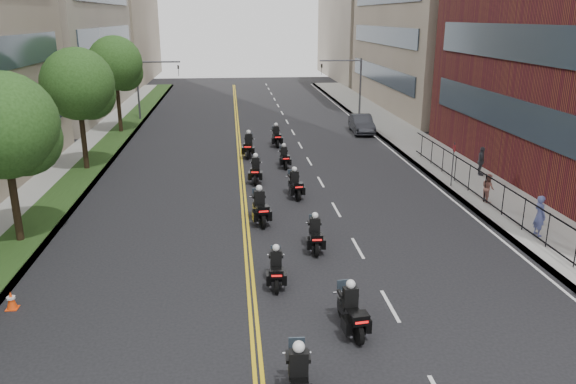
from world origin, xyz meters
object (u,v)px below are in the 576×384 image
motorcycle_3 (315,236)px  motorcycle_6 (256,171)px  motorcycle_5 (295,185)px  pedestrian_c (481,161)px  motorcycle_0 (299,383)px  motorcycle_4 (260,208)px  motorcycle_1 (351,312)px  pedestrian_b (488,188)px  traffic_cone (11,300)px  motorcycle_8 (249,146)px  motorcycle_9 (276,137)px  motorcycle_2 (276,269)px  pedestrian_a (540,216)px  parked_sedan (362,124)px  motorcycle_7 (284,158)px

motorcycle_3 → motorcycle_6: (-1.99, 10.39, 0.04)m
motorcycle_5 → pedestrian_c: (11.66, 2.71, 0.37)m
motorcycle_0 → motorcycle_4: bearing=94.1°
motorcycle_5 → motorcycle_1: bearing=-96.2°
motorcycle_5 → pedestrian_b: size_ratio=1.53×
traffic_cone → motorcycle_6: bearing=58.2°
motorcycle_1 → motorcycle_5: 13.73m
traffic_cone → motorcycle_8: bearing=67.2°
motorcycle_9 → pedestrian_b: bearing=-58.9°
motorcycle_2 → traffic_cone: motorcycle_2 is taller
motorcycle_2 → motorcycle_5: (1.86, 10.31, 0.05)m
motorcycle_5 → motorcycle_9: bearing=82.9°
pedestrian_b → motorcycle_6: bearing=61.9°
motorcycle_9 → pedestrian_a: (9.97, -19.64, 0.37)m
pedestrian_b → pedestrian_c: size_ratio=0.84×
motorcycle_3 → parked_sedan: (7.56, 24.22, 0.12)m
motorcycle_1 → motorcycle_6: bearing=90.7°
parked_sedan → motorcycle_9: bearing=-147.6°
motorcycle_6 → traffic_cone: 16.82m
motorcycle_6 → parked_sedan: motorcycle_6 is taller
motorcycle_9 → motorcycle_6: bearing=-104.2°
pedestrian_b → traffic_cone: pedestrian_b is taller
motorcycle_9 → traffic_cone: (-10.87, -23.82, -0.38)m
motorcycle_1 → parked_sedan: size_ratio=0.50×
pedestrian_b → motorcycle_8: bearing=42.0°
motorcycle_4 → motorcycle_8: (-0.07, 13.23, 0.02)m
motorcycle_4 → motorcycle_5: 4.32m
motorcycle_0 → pedestrian_a: (11.84, 10.11, 0.35)m
motorcycle_0 → traffic_cone: (-8.99, 5.93, -0.40)m
motorcycle_3 → motorcycle_2: bearing=-118.3°
motorcycle_1 → pedestrian_c: size_ratio=1.31×
motorcycle_5 → pedestrian_b: (9.85, -2.20, 0.23)m
motorcycle_6 → pedestrian_c: pedestrian_c is taller
motorcycle_3 → motorcycle_6: 10.58m
motorcycle_1 → motorcycle_9: 26.38m
parked_sedan → pedestrian_c: 14.81m
motorcycle_7 → motorcycle_8: bearing=122.2°
motorcycle_1 → motorcycle_4: (-2.28, 9.95, 0.05)m
motorcycle_3 → motorcycle_6: motorcycle_6 is taller
motorcycle_1 → motorcycle_7: motorcycle_1 is taller
motorcycle_9 → motorcycle_0: bearing=-96.0°
pedestrian_a → motorcycle_2: bearing=100.3°
motorcycle_5 → pedestrian_c: size_ratio=1.29×
motorcycle_1 → motorcycle_9: (-0.16, 26.38, 0.02)m
pedestrian_a → traffic_cone: (-20.84, -4.17, -0.76)m
motorcycle_6 → traffic_cone: (-8.87, -14.28, -0.37)m
motorcycle_9 → pedestrian_c: 15.31m
parked_sedan → pedestrian_c: (4.08, -14.23, 0.27)m
motorcycle_9 → traffic_cone: size_ratio=3.76×
motorcycle_7 → pedestrian_c: 12.20m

